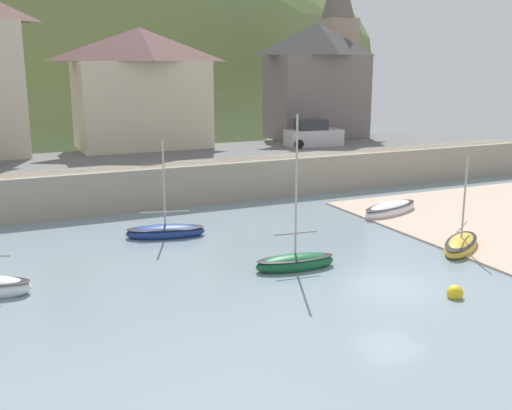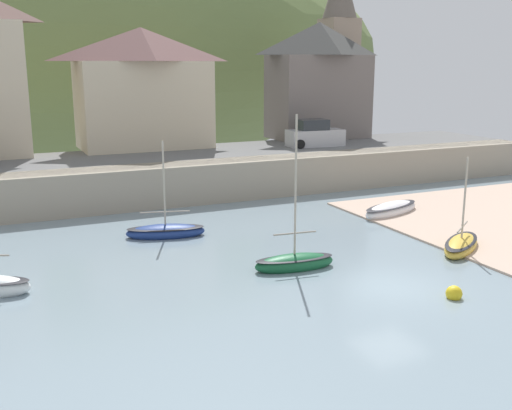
% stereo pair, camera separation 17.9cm
% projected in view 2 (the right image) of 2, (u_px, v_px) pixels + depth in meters
% --- Properties ---
extents(quay_seawall, '(48.00, 9.40, 2.40)m').
position_uv_depth(quay_seawall, '(222.00, 176.00, 38.13)').
color(quay_seawall, '#9E937F').
rests_on(quay_seawall, ground).
extents(hillside_backdrop, '(80.00, 44.00, 27.21)m').
position_uv_depth(hillside_backdrop, '(56.00, 52.00, 67.62)').
color(hillside_backdrop, olive).
rests_on(hillside_backdrop, ground).
extents(waterfront_building_centre, '(9.21, 5.50, 8.32)m').
position_uv_depth(waterfront_building_centre, '(143.00, 87.00, 42.58)').
color(waterfront_building_centre, beige).
rests_on(waterfront_building_centre, ground).
extents(waterfront_building_right, '(7.89, 4.67, 9.04)m').
position_uv_depth(waterfront_building_right, '(319.00, 80.00, 48.23)').
color(waterfront_building_right, slate).
rests_on(waterfront_building_right, ground).
extents(church_with_spire, '(3.00, 3.00, 14.79)m').
position_uv_depth(church_with_spire, '(339.00, 43.00, 52.82)').
color(church_with_spire, gray).
rests_on(church_with_spire, ground).
extents(sailboat_white_hull, '(3.80, 3.22, 4.44)m').
position_uv_depth(sailboat_white_hull, '(461.00, 245.00, 27.41)').
color(sailboat_white_hull, gold).
rests_on(sailboat_white_hull, ground).
extents(rowboat_small_beached, '(4.59, 2.71, 0.91)m').
position_uv_depth(rowboat_small_beached, '(391.00, 210.00, 33.92)').
color(rowboat_small_beached, white).
rests_on(rowboat_small_beached, ground).
extents(sailboat_nearest_shore, '(4.04, 2.24, 4.88)m').
position_uv_depth(sailboat_nearest_shore, '(166.00, 231.00, 29.60)').
color(sailboat_nearest_shore, navy).
rests_on(sailboat_nearest_shore, ground).
extents(motorboat_with_cabin, '(3.53, 1.49, 6.52)m').
position_uv_depth(motorboat_with_cabin, '(294.00, 262.00, 24.91)').
color(motorboat_with_cabin, '#165831').
rests_on(motorboat_with_cabin, ground).
extents(parked_car_by_wall, '(4.22, 2.01, 1.95)m').
position_uv_depth(parked_car_by_wall, '(315.00, 135.00, 43.96)').
color(parked_car_by_wall, '#B6B5B8').
rests_on(parked_car_by_wall, ground).
extents(mooring_buoy, '(0.59, 0.59, 0.59)m').
position_uv_depth(mooring_buoy, '(454.00, 294.00, 21.80)').
color(mooring_buoy, yellow).
rests_on(mooring_buoy, ground).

